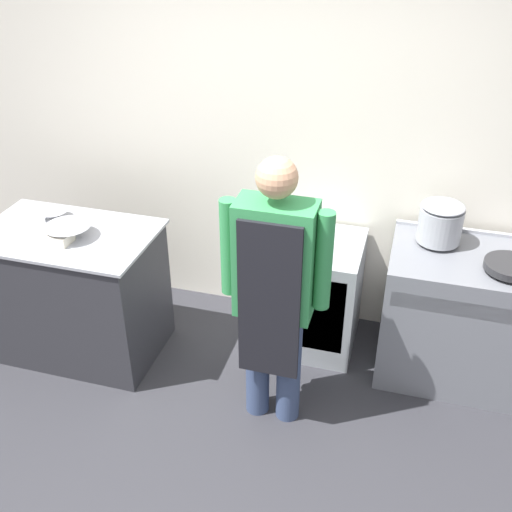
% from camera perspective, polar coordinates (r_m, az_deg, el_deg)
% --- Properties ---
extents(ground_plane, '(14.00, 14.00, 0.00)m').
position_cam_1_polar(ground_plane, '(3.42, -5.38, -21.47)').
color(ground_plane, '#2D2D33').
extents(wall_back, '(8.00, 0.05, 2.70)m').
position_cam_1_polar(wall_back, '(4.00, 2.69, 11.33)').
color(wall_back, silver).
rests_on(wall_back, ground_plane).
extents(prep_counter, '(1.10, 0.70, 0.90)m').
position_cam_1_polar(prep_counter, '(4.15, -16.72, -3.32)').
color(prep_counter, '#2D2D33').
rests_on(prep_counter, ground_plane).
extents(stove, '(0.95, 0.66, 0.89)m').
position_cam_1_polar(stove, '(4.00, 18.90, -5.43)').
color(stove, slate).
rests_on(stove, ground_plane).
extents(fridge_unit, '(0.68, 0.60, 0.78)m').
position_cam_1_polar(fridge_unit, '(4.09, 4.93, -3.45)').
color(fridge_unit, '#93999E').
rests_on(fridge_unit, ground_plane).
extents(person_cook, '(0.60, 0.24, 1.66)m').
position_cam_1_polar(person_cook, '(3.18, 1.76, -2.82)').
color(person_cook, '#38476B').
rests_on(person_cook, ground_plane).
extents(mixing_bowl, '(0.29, 0.29, 0.08)m').
position_cam_1_polar(mixing_bowl, '(3.84, -17.44, 2.24)').
color(mixing_bowl, '#9EA0A8').
rests_on(mixing_bowl, prep_counter).
extents(small_bowl, '(0.19, 0.19, 0.06)m').
position_cam_1_polar(small_bowl, '(4.11, -18.71, 3.76)').
color(small_bowl, '#9EA0A8').
rests_on(small_bowl, prep_counter).
extents(plastic_tub, '(0.13, 0.13, 0.06)m').
position_cam_1_polar(plastic_tub, '(3.80, -18.16, 1.61)').
color(plastic_tub, silver).
rests_on(plastic_tub, prep_counter).
extents(stock_pot, '(0.26, 0.26, 0.26)m').
position_cam_1_polar(stock_pot, '(3.78, 17.17, 3.14)').
color(stock_pot, '#9EA0A8').
rests_on(stock_pot, stove).
extents(saute_pan, '(0.29, 0.29, 0.04)m').
position_cam_1_polar(saute_pan, '(3.67, 23.09, -0.91)').
color(saute_pan, '#262628').
rests_on(saute_pan, stove).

